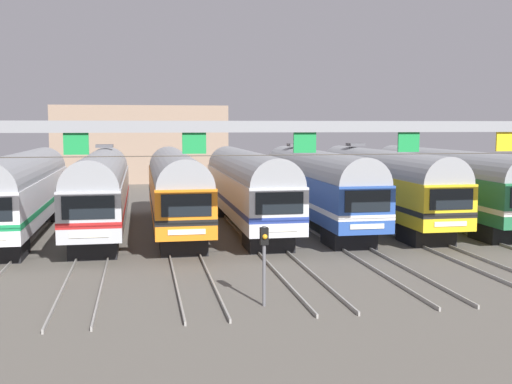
% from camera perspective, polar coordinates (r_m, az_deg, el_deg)
% --- Properties ---
extents(ground_plane, '(160.00, 160.00, 0.00)m').
position_cam_1_polar(ground_plane, '(38.35, -0.81, -3.38)').
color(ground_plane, '#5B564F').
extents(track_bed, '(27.38, 70.00, 0.15)m').
position_cam_1_polar(track_bed, '(55.01, -3.77, -0.43)').
color(track_bed, gray).
rests_on(track_bed, ground).
extents(commuter_train_white, '(2.88, 18.06, 4.77)m').
position_cam_1_polar(commuter_train_white, '(38.04, -20.40, 0.24)').
color(commuter_train_white, white).
rests_on(commuter_train_white, ground).
extents(commuter_train_stainless, '(2.88, 18.06, 5.05)m').
position_cam_1_polar(commuter_train_stainless, '(37.54, -13.91, 0.38)').
color(commuter_train_stainless, '#B2B5BA').
rests_on(commuter_train_stainless, ground).
extents(commuter_train_orange, '(2.88, 18.06, 4.77)m').
position_cam_1_polar(commuter_train_orange, '(37.52, -7.32, 0.50)').
color(commuter_train_orange, orange).
rests_on(commuter_train_orange, ground).
extents(commuter_train_silver, '(2.88, 18.06, 4.77)m').
position_cam_1_polar(commuter_train_silver, '(37.99, -0.82, 0.62)').
color(commuter_train_silver, silver).
rests_on(commuter_train_silver, ground).
extents(commuter_train_blue, '(2.88, 18.06, 5.05)m').
position_cam_1_polar(commuter_train_blue, '(38.95, 5.45, 0.73)').
color(commuter_train_blue, '#284C9E').
rests_on(commuter_train_blue, ground).
extents(commuter_train_yellow, '(2.88, 18.06, 5.05)m').
position_cam_1_polar(commuter_train_yellow, '(40.34, 11.35, 0.82)').
color(commuter_train_yellow, gold).
rests_on(commuter_train_yellow, ground).
extents(commuter_train_green, '(2.88, 18.06, 4.77)m').
position_cam_1_polar(commuter_train_green, '(42.12, 16.81, 0.89)').
color(commuter_train_green, '#236B42').
rests_on(commuter_train_green, ground).
extents(catenary_gantry, '(31.11, 0.44, 6.97)m').
position_cam_1_polar(catenary_gantry, '(24.63, 4.44, 4.09)').
color(catenary_gantry, gray).
rests_on(catenary_gantry, ground).
extents(yard_signal_mast, '(0.28, 0.35, 2.84)m').
position_cam_1_polar(yard_signal_mast, '(21.87, 0.74, -5.31)').
color(yard_signal_mast, '#59595E').
rests_on(yard_signal_mast, ground).
extents(maintenance_building, '(18.81, 10.00, 8.42)m').
position_cam_1_polar(maintenance_building, '(73.15, -10.40, 4.34)').
color(maintenance_building, gray).
rests_on(maintenance_building, ground).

